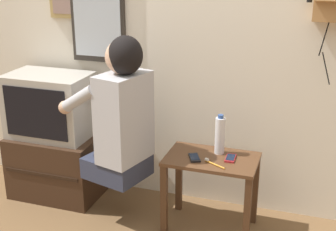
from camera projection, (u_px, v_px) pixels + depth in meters
wall_back at (181, 23)px, 3.11m from camera, size 6.80×0.05×2.55m
side_table at (211, 174)px, 2.97m from camera, size 0.58×0.37×0.51m
person at (121, 113)px, 2.93m from camera, size 0.59×0.48×0.94m
tv_stand at (57, 165)px, 3.46m from camera, size 0.64×0.43×0.46m
television at (50, 105)px, 3.32m from camera, size 0.58×0.37×0.46m
wall_mirror at (97, 6)px, 3.21m from camera, size 0.40×0.03×0.78m
cell_phone_held at (194, 157)px, 2.92m from camera, size 0.11×0.14×0.01m
cell_phone_spare at (231, 158)px, 2.91m from camera, size 0.07×0.13×0.01m
water_bottle at (220, 135)px, 2.96m from camera, size 0.06×0.06×0.26m
toothbrush at (213, 163)px, 2.84m from camera, size 0.14×0.08×0.02m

